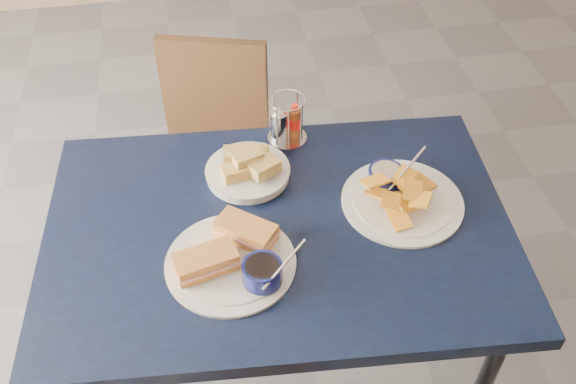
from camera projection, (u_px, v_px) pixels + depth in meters
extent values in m
plane|color=#525156|center=(306.00, 339.00, 2.19)|extent=(6.00, 6.00, 0.00)
cube|color=black|center=(279.00, 231.00, 1.57)|extent=(1.18, 0.84, 0.04)
cylinder|color=black|center=(108.00, 260.00, 1.98)|extent=(0.04, 0.04, 0.71)
cylinder|color=black|center=(412.00, 220.00, 2.10)|extent=(0.04, 0.04, 0.71)
cube|color=#311E10|center=(211.00, 165.00, 2.26)|extent=(0.46, 0.44, 0.04)
cylinder|color=#311E10|center=(177.00, 238.00, 2.28)|extent=(0.03, 0.03, 0.36)
cylinder|color=#311E10|center=(260.00, 227.00, 2.32)|extent=(0.03, 0.03, 0.36)
cylinder|color=#311E10|center=(173.00, 183.00, 2.48)|extent=(0.03, 0.03, 0.36)
cylinder|color=#311E10|center=(250.00, 174.00, 2.51)|extent=(0.03, 0.03, 0.36)
cube|color=#311E10|center=(201.00, 89.00, 2.22)|extent=(0.37, 0.14, 0.39)
cylinder|color=white|center=(231.00, 263.00, 1.47)|extent=(0.30, 0.30, 0.01)
cylinder|color=white|center=(230.00, 261.00, 1.46)|extent=(0.25, 0.25, 0.00)
cube|color=#D38C4B|center=(206.00, 261.00, 1.43)|extent=(0.15, 0.10, 0.04)
cube|color=#E29D8A|center=(206.00, 263.00, 1.44)|extent=(0.16, 0.11, 0.01)
cube|color=#D38C4B|center=(246.00, 231.00, 1.50)|extent=(0.15, 0.14, 0.04)
cube|color=#E29D8A|center=(246.00, 232.00, 1.50)|extent=(0.16, 0.15, 0.01)
cylinder|color=#090D35|center=(262.00, 272.00, 1.41)|extent=(0.09, 0.09, 0.05)
cylinder|color=black|center=(262.00, 268.00, 1.40)|extent=(0.08, 0.08, 0.01)
cylinder|color=silver|center=(284.00, 264.00, 1.37)|extent=(0.11, 0.07, 0.08)
cylinder|color=white|center=(402.00, 202.00, 1.61)|extent=(0.31, 0.31, 0.01)
cylinder|color=white|center=(402.00, 200.00, 1.60)|extent=(0.25, 0.25, 0.00)
cube|color=gold|center=(399.00, 221.00, 1.55)|extent=(0.05, 0.07, 0.02)
cube|color=gold|center=(422.00, 183.00, 1.63)|extent=(0.07, 0.08, 0.01)
cube|color=gold|center=(404.00, 203.00, 1.58)|extent=(0.06, 0.07, 0.02)
cube|color=gold|center=(406.00, 201.00, 1.57)|extent=(0.06, 0.08, 0.01)
cube|color=gold|center=(377.00, 191.00, 1.59)|extent=(0.08, 0.08, 0.02)
cube|color=gold|center=(413.00, 192.00, 1.58)|extent=(0.07, 0.08, 0.01)
cube|color=gold|center=(390.00, 203.00, 1.55)|extent=(0.07, 0.08, 0.02)
cube|color=gold|center=(420.00, 202.00, 1.55)|extent=(0.07, 0.08, 0.02)
cube|color=gold|center=(412.00, 193.00, 1.56)|extent=(0.07, 0.08, 0.02)
cube|color=gold|center=(404.00, 179.00, 1.59)|extent=(0.08, 0.08, 0.02)
cube|color=gold|center=(375.00, 183.00, 1.58)|extent=(0.08, 0.06, 0.02)
cylinder|color=#090D35|center=(385.00, 178.00, 1.62)|extent=(0.09, 0.09, 0.05)
cylinder|color=#BFAE90|center=(386.00, 173.00, 1.61)|extent=(0.08, 0.08, 0.01)
cylinder|color=silver|center=(407.00, 168.00, 1.58)|extent=(0.11, 0.07, 0.08)
cylinder|color=white|center=(248.00, 173.00, 1.67)|extent=(0.22, 0.22, 0.02)
cylinder|color=white|center=(248.00, 170.00, 1.67)|extent=(0.18, 0.18, 0.00)
cube|color=tan|center=(237.00, 171.00, 1.63)|extent=(0.08, 0.06, 0.03)
cube|color=tan|center=(253.00, 155.00, 1.67)|extent=(0.09, 0.07, 0.03)
cube|color=tan|center=(264.00, 167.00, 1.63)|extent=(0.09, 0.08, 0.03)
cube|color=tan|center=(238.00, 155.00, 1.65)|extent=(0.08, 0.06, 0.03)
cube|color=tan|center=(247.00, 158.00, 1.64)|extent=(0.09, 0.07, 0.03)
cylinder|color=silver|center=(287.00, 137.00, 1.79)|extent=(0.11, 0.11, 0.01)
cylinder|color=silver|center=(297.00, 109.00, 1.77)|extent=(0.01, 0.01, 0.13)
cylinder|color=silver|center=(273.00, 112.00, 1.76)|extent=(0.01, 0.01, 0.13)
cylinder|color=silver|center=(277.00, 127.00, 1.71)|extent=(0.01, 0.01, 0.13)
cylinder|color=silver|center=(302.00, 124.00, 1.72)|extent=(0.01, 0.01, 0.13)
torus|color=silver|center=(287.00, 100.00, 1.70)|extent=(0.10, 0.10, 0.00)
cylinder|color=silver|center=(279.00, 125.00, 1.75)|extent=(0.05, 0.05, 0.08)
cone|color=silver|center=(279.00, 110.00, 1.71)|extent=(0.04, 0.04, 0.02)
cylinder|color=brown|center=(295.00, 123.00, 1.76)|extent=(0.03, 0.03, 0.08)
cylinder|color=#B9120A|center=(295.00, 123.00, 1.76)|extent=(0.03, 0.03, 0.03)
cylinder|color=#B9120A|center=(295.00, 108.00, 1.72)|extent=(0.02, 0.02, 0.02)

